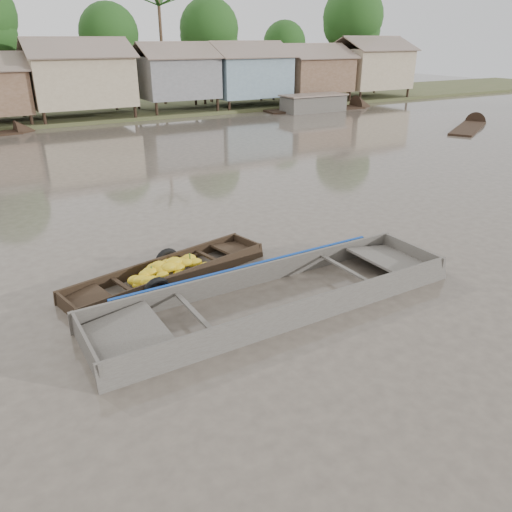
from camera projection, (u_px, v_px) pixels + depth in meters
ground at (277, 312)px, 10.58m from camera, size 120.00×120.00×0.00m
riverbank at (79, 72)px, 36.03m from camera, size 120.00×12.47×10.22m
banana_boat at (166, 274)px, 11.94m from camera, size 5.29×2.37×0.73m
viewer_boat at (278, 299)px, 10.91m from camera, size 8.37×2.34×0.67m
distant_boats at (260, 115)px, 35.71m from camera, size 45.52×15.61×1.38m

